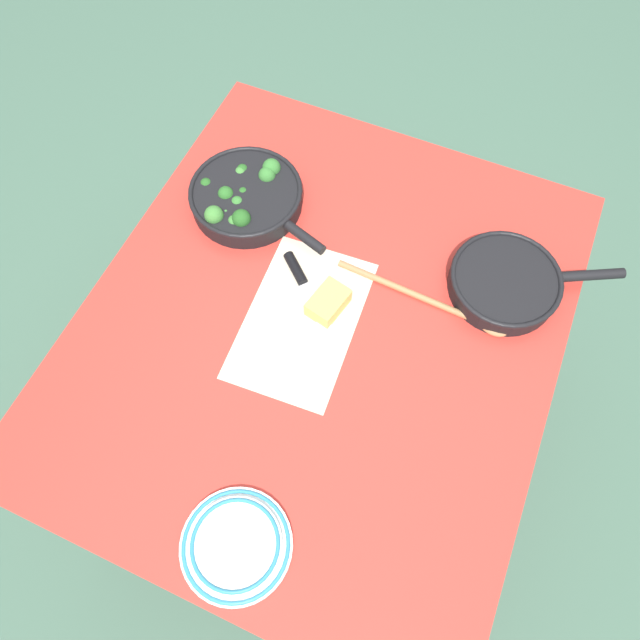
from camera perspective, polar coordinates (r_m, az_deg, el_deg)
ground_plane at (r=1.94m, az=0.00°, el=-9.66°), size 14.00×14.00×0.00m
dining_table_red at (r=1.33m, az=0.00°, el=-1.73°), size 1.21×1.03×0.72m
skillet_broccoli at (r=1.43m, az=-7.40°, el=12.18°), size 0.28×0.38×0.07m
skillet_eggs at (r=1.35m, az=18.09°, el=3.61°), size 0.26×0.37×0.05m
wooden_spoon at (r=1.31m, az=11.90°, el=1.48°), size 0.05×0.41×0.02m
parchment_sheet at (r=1.27m, az=-1.85°, el=0.09°), size 0.40×0.26×0.00m
grater_knife at (r=1.31m, az=-1.65°, el=3.58°), size 0.18×0.20×0.02m
cheese_block at (r=1.27m, az=0.81°, el=1.72°), size 0.11×0.08×0.04m
dinner_plate_stack at (r=1.14m, az=-8.41°, el=-21.38°), size 0.21×0.21×0.03m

